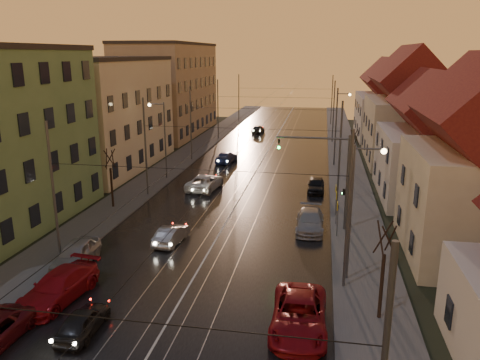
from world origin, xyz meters
The scene contains 39 objects.
road centered at (0.00, 40.00, 0.02)m, with size 16.00×120.00×0.04m, color black.
sidewalk_left centered at (-10.00, 40.00, 0.07)m, with size 4.00×120.00×0.15m, color #4C4C4C.
sidewalk_right centered at (10.00, 40.00, 0.07)m, with size 4.00×120.00×0.15m, color #4C4C4C.
tram_rail_0 centered at (-2.20, 40.00, 0.06)m, with size 0.06×120.00×0.03m, color gray.
tram_rail_1 centered at (-0.77, 40.00, 0.06)m, with size 0.06×120.00×0.03m, color gray.
tram_rail_2 centered at (0.77, 40.00, 0.06)m, with size 0.06×120.00×0.03m, color gray.
tram_rail_3 centered at (2.20, 40.00, 0.06)m, with size 0.06×120.00×0.03m, color gray.
apartment_left_2 centered at (-17.50, 34.00, 6.00)m, with size 10.00×20.00×12.00m, color beige.
apartment_left_3 centered at (-17.50, 58.00, 7.00)m, with size 10.00×24.00×14.00m, color #997F62.
house_right_2 centered at (17.00, 28.00, 4.64)m, with size 9.18×12.24×9.20m.
house_right_3 centered at (17.00, 43.00, 5.80)m, with size 9.18×14.28×11.50m.
house_right_4 centered at (17.00, 61.00, 5.05)m, with size 9.18×16.32×10.00m.
catenary_pole_l_1 centered at (-8.60, 9.00, 4.50)m, with size 0.16×0.16×9.00m, color #595B60.
catenary_pole_r_1 centered at (8.60, 9.00, 4.50)m, with size 0.16×0.16×9.00m, color #595B60.
catenary_pole_l_2 centered at (-8.60, 24.00, 4.50)m, with size 0.16×0.16×9.00m, color #595B60.
catenary_pole_r_2 centered at (8.60, 24.00, 4.50)m, with size 0.16×0.16×9.00m, color #595B60.
catenary_pole_l_3 centered at (-8.60, 39.00, 4.50)m, with size 0.16×0.16×9.00m, color #595B60.
catenary_pole_r_3 centered at (8.60, 39.00, 4.50)m, with size 0.16×0.16×9.00m, color #595B60.
catenary_pole_l_4 centered at (-8.60, 54.00, 4.50)m, with size 0.16×0.16×9.00m, color #595B60.
catenary_pole_r_4 centered at (8.60, 54.00, 4.50)m, with size 0.16×0.16×9.00m, color #595B60.
catenary_pole_l_5 centered at (-8.60, 72.00, 4.50)m, with size 0.16×0.16×9.00m, color #595B60.
catenary_pole_r_5 centered at (8.60, 72.00, 4.50)m, with size 0.16×0.16×9.00m, color #595B60.
street_lamp_1 centered at (9.10, 10.00, 4.89)m, with size 1.75×0.32×8.00m.
street_lamp_2 centered at (-9.10, 30.00, 4.89)m, with size 1.75×0.32×8.00m.
street_lamp_3 centered at (9.10, 46.00, 4.89)m, with size 1.75×0.32×8.00m.
traffic_light_mast centered at (7.99, 18.00, 4.60)m, with size 5.30×0.32×7.20m.
bare_tree_0 centered at (-10.20, 20.00, 2.49)m, with size 1.09×1.09×5.11m.
bare_tree_1 centered at (10.20, 6.00, 2.49)m, with size 1.09×1.09×5.11m.
bare_tree_2 centered at (10.40, 34.00, 2.49)m, with size 1.09×1.09×5.11m.
driving_car_0 centered at (-3.61, 2.42, 0.61)m, with size 1.45×3.60×1.23m, color black.
driving_car_1 centered at (-2.92, 13.57, 0.62)m, with size 1.31×3.77×1.24m, color gray.
driving_car_2 centered at (-3.87, 26.88, 0.73)m, with size 2.44×5.29×1.47m, color silver.
driving_car_3 centered at (-4.16, 38.56, 0.66)m, with size 1.84×4.53×1.31m, color navy.
driving_car_4 centered at (-3.35, 60.75, 0.67)m, with size 1.58×3.92×1.34m, color black.
parked_left_2 centered at (-6.38, 5.06, 0.77)m, with size 2.16×5.32×1.54m, color maroon.
parked_left_3 centered at (-7.60, 9.09, 0.77)m, with size 1.82×4.53×1.54m, color #A09FA5.
parked_right_0 centered at (6.34, 4.47, 0.78)m, with size 2.60×5.63×1.56m, color maroon.
parked_right_1 centered at (6.46, 17.74, 0.71)m, with size 2.00×4.91×1.43m, color #A7A7AC.
parked_right_2 centered at (6.72, 27.89, 0.66)m, with size 1.56×3.87×1.32m, color black.
Camera 1 is at (6.99, -15.38, 12.73)m, focal length 35.00 mm.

